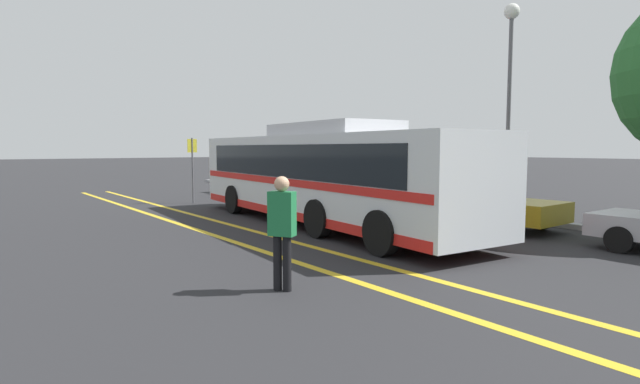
# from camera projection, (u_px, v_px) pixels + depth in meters

# --- Properties ---
(ground_plane) EXTENTS (220.00, 220.00, 0.00)m
(ground_plane) POSITION_uv_depth(u_px,v_px,m) (328.00, 226.00, 14.88)
(ground_plane) COLOR #262628
(lane_strip_0) EXTENTS (32.32, 0.20, 0.01)m
(lane_strip_0) POSITION_uv_depth(u_px,v_px,m) (257.00, 232.00, 13.81)
(lane_strip_0) COLOR gold
(lane_strip_0) RESTS_ON ground_plane
(lane_strip_1) EXTENTS (32.32, 0.20, 0.01)m
(lane_strip_1) POSITION_uv_depth(u_px,v_px,m) (217.00, 236.00, 13.10)
(lane_strip_1) COLOR gold
(lane_strip_1) RESTS_ON ground_plane
(curb_strip) EXTENTS (40.32, 0.36, 0.15)m
(curb_strip) POSITION_uv_depth(u_px,v_px,m) (437.00, 209.00, 18.34)
(curb_strip) COLOR #99999E
(curb_strip) RESTS_ON ground_plane
(transit_bus) EXTENTS (12.78, 3.60, 3.04)m
(transit_bus) POSITION_uv_depth(u_px,v_px,m) (320.00, 174.00, 14.97)
(transit_bus) COLOR silver
(transit_bus) RESTS_ON ground_plane
(parked_car_0) EXTENTS (4.65, 2.05, 1.37)m
(parked_car_0) POSITION_uv_depth(u_px,v_px,m) (253.00, 180.00, 25.01)
(parked_car_0) COLOR #9E9EA3
(parked_car_0) RESTS_ON ground_plane
(parked_car_1) EXTENTS (4.71, 1.96, 1.45)m
(parked_car_1) POSITION_uv_depth(u_px,v_px,m) (335.00, 188.00, 20.03)
(parked_car_1) COLOR navy
(parked_car_1) RESTS_ON ground_plane
(parked_car_2) EXTENTS (4.67, 2.07, 1.40)m
(parked_car_2) POSITION_uv_depth(u_px,v_px,m) (480.00, 203.00, 14.73)
(parked_car_2) COLOR olive
(parked_car_2) RESTS_ON ground_plane
(pedestrian_0) EXTENTS (0.47, 0.41, 1.87)m
(pedestrian_0) POSITION_uv_depth(u_px,v_px,m) (282.00, 225.00, 8.02)
(pedestrian_0) COLOR black
(pedestrian_0) RESTS_ON ground_plane
(bus_stop_sign) EXTENTS (0.07, 0.40, 2.74)m
(bus_stop_sign) POSITION_uv_depth(u_px,v_px,m) (192.00, 162.00, 20.92)
(bus_stop_sign) COLOR #59595E
(bus_stop_sign) RESTS_ON ground_plane
(street_lamp) EXTENTS (0.53, 0.53, 7.27)m
(street_lamp) POSITION_uv_depth(u_px,v_px,m) (510.00, 62.00, 17.27)
(street_lamp) COLOR #59595E
(street_lamp) RESTS_ON ground_plane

